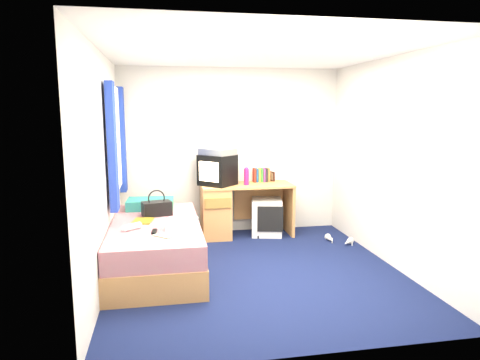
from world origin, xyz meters
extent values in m
plane|color=#0C1438|center=(0.00, 0.00, 0.00)|extent=(3.40, 3.40, 0.00)
plane|color=white|center=(0.00, 0.00, 2.40)|extent=(3.40, 3.40, 0.00)
plane|color=silver|center=(0.00, 1.70, 1.20)|extent=(3.20, 0.00, 3.20)
plane|color=silver|center=(0.00, -1.70, 1.20)|extent=(3.20, 0.00, 3.20)
plane|color=silver|center=(-1.60, 0.00, 1.20)|extent=(0.00, 3.40, 3.40)
plane|color=silver|center=(1.60, 0.00, 1.20)|extent=(0.00, 3.40, 3.40)
cube|color=tan|center=(-1.10, 0.33, 0.15)|extent=(1.00, 2.00, 0.30)
cube|color=olive|center=(-0.60, -0.07, 0.16)|extent=(0.02, 0.70, 0.18)
cube|color=beige|center=(-1.10, 0.33, 0.42)|extent=(0.98, 1.98, 0.24)
cube|color=#175596|center=(-1.17, 1.03, 0.60)|extent=(0.60, 0.41, 0.13)
cube|color=tan|center=(0.18, 1.42, 0.73)|extent=(1.30, 0.55, 0.03)
cube|color=tan|center=(-0.27, 1.42, 0.36)|extent=(0.40, 0.52, 0.72)
cube|color=tan|center=(0.81, 1.42, 0.36)|extent=(0.04, 0.52, 0.72)
cube|color=tan|center=(0.43, 1.67, 0.45)|extent=(0.78, 0.03, 0.55)
cube|color=silver|center=(0.47, 1.40, 0.27)|extent=(0.51, 0.51, 0.53)
cube|color=black|center=(-0.24, 1.44, 0.96)|extent=(0.59, 0.59, 0.43)
cube|color=#DDBA8B|center=(-0.38, 1.30, 0.96)|extent=(0.25, 0.24, 0.27)
cube|color=#A8A8AA|center=(-0.24, 1.44, 1.22)|extent=(0.54, 0.56, 0.09)
cube|color=maroon|center=(0.33, 1.60, 0.85)|extent=(0.03, 0.13, 0.20)
cube|color=navy|center=(0.36, 1.60, 0.85)|extent=(0.03, 0.13, 0.20)
cube|color=gold|center=(0.40, 1.60, 0.85)|extent=(0.03, 0.13, 0.20)
cube|color=#337F33|center=(0.43, 1.60, 0.85)|extent=(0.03, 0.13, 0.20)
cube|color=#7F337F|center=(0.47, 1.60, 0.85)|extent=(0.03, 0.13, 0.20)
cube|color=#262626|center=(0.50, 1.60, 0.85)|extent=(0.03, 0.13, 0.20)
cube|color=#B26633|center=(0.54, 1.60, 0.85)|extent=(0.03, 0.13, 0.20)
cube|color=black|center=(0.61, 1.64, 0.82)|extent=(0.05, 0.12, 0.14)
cylinder|color=#C41B63|center=(0.16, 1.37, 0.86)|extent=(0.08, 0.08, 0.22)
cylinder|color=silver|center=(0.04, 1.47, 0.83)|extent=(0.06, 0.06, 0.16)
cube|color=black|center=(-1.08, 0.65, 0.63)|extent=(0.38, 0.27, 0.17)
torus|color=black|center=(-1.08, 0.65, 0.75)|extent=(0.21, 0.07, 0.21)
cube|color=white|center=(-0.81, 0.00, 0.59)|extent=(0.36, 0.32, 0.10)
cube|color=yellow|center=(-1.24, 0.39, 0.55)|extent=(0.26, 0.31, 0.01)
cylinder|color=silver|center=(-1.34, 0.05, 0.58)|extent=(0.20, 0.18, 0.07)
cube|color=gold|center=(-1.03, -0.27, 0.55)|extent=(0.20, 0.20, 0.01)
cube|color=black|center=(-1.10, -0.09, 0.55)|extent=(0.06, 0.16, 0.02)
cube|color=silver|center=(-1.58, 0.90, 1.45)|extent=(0.02, 0.90, 1.10)
cube|color=white|center=(-1.57, 0.90, 2.04)|extent=(0.06, 1.06, 0.08)
cube|color=white|center=(-1.57, 0.90, 0.86)|extent=(0.06, 1.06, 0.08)
cube|color=navy|center=(-1.53, 0.31, 1.40)|extent=(0.08, 0.24, 1.40)
cube|color=navy|center=(-1.53, 1.49, 1.40)|extent=(0.08, 0.24, 1.40)
cone|color=silver|center=(1.25, 0.89, 0.04)|extent=(0.10, 0.22, 0.09)
cone|color=silver|center=(1.43, 0.72, 0.04)|extent=(0.22, 0.22, 0.09)
camera|label=1|loc=(-1.00, -4.47, 1.80)|focal=32.00mm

